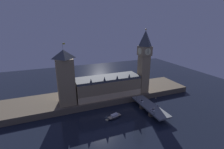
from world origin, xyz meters
TOP-DOWN VIEW (x-y plane):
  - ground_plane at (0.00, 0.00)m, footprint 400.00×400.00m
  - embankment at (0.00, 39.00)m, footprint 220.00×42.00m
  - parliament_hall at (12.88, 32.05)m, footprint 67.87×23.44m
  - clock_tower at (52.85, 26.48)m, footprint 12.26×12.37m
  - victoria_tower at (-29.74, 29.14)m, footprint 15.58×15.58m
  - bridge at (41.52, -5.00)m, footprint 13.10×46.00m
  - car_northbound_lead at (38.63, 5.05)m, footprint 1.99×4.50m
  - car_northbound_trail at (38.63, -13.65)m, footprint 2.01×3.84m
  - pedestrian_near_rail at (35.75, -19.69)m, footprint 0.38×0.38m
  - pedestrian_mid_walk at (47.28, -9.04)m, footprint 0.38×0.38m
  - street_lamp_near at (35.35, -19.72)m, footprint 1.34×0.60m
  - street_lamp_mid at (47.68, -5.00)m, footprint 1.34×0.60m
  - street_lamp_far at (35.35, 9.72)m, footprint 1.34×0.60m
  - boat_upstream at (6.10, -3.10)m, footprint 14.86×8.43m

SIDE VIEW (x-z plane):
  - ground_plane at x=0.00m, z-range 0.00..0.00m
  - boat_upstream at x=6.10m, z-range -0.50..3.23m
  - embankment at x=0.00m, z-range 0.00..6.15m
  - bridge at x=41.52m, z-range 1.42..7.23m
  - car_northbound_trail at x=38.63m, z-range 5.76..7.23m
  - car_northbound_lead at x=38.63m, z-range 5.76..7.30m
  - pedestrian_near_rail at x=35.75m, z-range 5.85..7.44m
  - pedestrian_mid_walk at x=47.28m, z-range 5.87..7.70m
  - street_lamp_far at x=35.35m, z-range 6.60..12.89m
  - street_lamp_near at x=35.35m, z-range 6.66..13.49m
  - street_lamp_mid at x=47.68m, z-range 6.72..14.00m
  - parliament_hall at x=12.88m, z-range 4.09..28.51m
  - victoria_tower at x=-29.74m, z-range 3.28..61.09m
  - clock_tower at x=52.85m, z-range 8.14..77.01m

